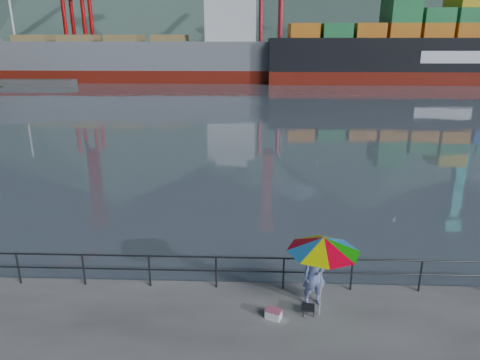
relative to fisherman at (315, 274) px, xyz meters
name	(u,v)px	position (x,y,z in m)	size (l,w,h in m)	color
harbor_water	(249,65)	(-3.80, 129.06, -0.95)	(500.00, 280.00, 0.00)	slate
far_dock	(290,73)	(6.20, 92.06, -0.95)	(200.00, 40.00, 0.40)	#514F4C
guardrail	(183,271)	(-3.80, 0.76, -0.43)	(22.00, 0.06, 1.03)	#2D3033
container_stacks	(411,60)	(33.82, 92.39, 2.09)	(58.00, 5.40, 7.80)	gray
fisherman	(315,274)	(0.00, 0.00, 0.00)	(0.69, 0.45, 1.89)	#21349B
beach_umbrella	(324,244)	(0.09, -0.53, 1.17)	(1.93, 1.93, 2.32)	white
folding_stool	(308,310)	(-0.21, -0.49, -0.82)	(0.39, 0.39, 0.23)	black
cooler_bag	(273,314)	(-1.14, -0.71, -0.83)	(0.40, 0.27, 0.23)	white
fishing_rod	(299,282)	(-0.29, 1.16, -0.95)	(0.02, 0.02, 1.90)	black
bulk_carrier	(149,58)	(-21.94, 72.66, 3.12)	(55.19, 9.55, 14.50)	maroon
container_ship	(449,48)	(32.75, 70.63, 4.88)	(61.04, 10.17, 18.10)	maroon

